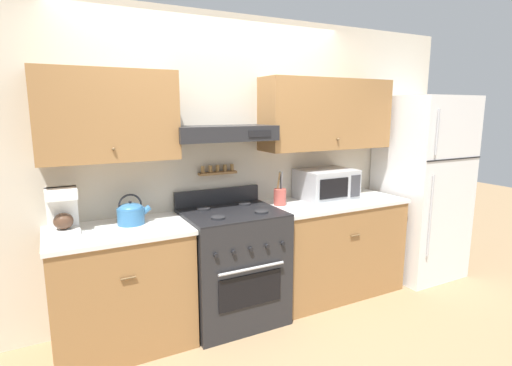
% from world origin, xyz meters
% --- Properties ---
extents(ground_plane, '(16.00, 16.00, 0.00)m').
position_xyz_m(ground_plane, '(0.00, 0.00, 0.00)').
color(ground_plane, '#937551').
extents(wall_back, '(5.20, 0.46, 2.55)m').
position_xyz_m(wall_back, '(0.07, 0.61, 1.41)').
color(wall_back, beige).
rests_on(wall_back, ground_plane).
extents(counter_left, '(0.99, 0.65, 0.91)m').
position_xyz_m(counter_left, '(-0.89, 0.33, 0.46)').
color(counter_left, olive).
rests_on(counter_left, ground_plane).
extents(counter_right, '(1.33, 0.65, 0.91)m').
position_xyz_m(counter_right, '(1.06, 0.33, 0.46)').
color(counter_right, olive).
rests_on(counter_right, ground_plane).
extents(stove_range, '(0.78, 0.69, 1.07)m').
position_xyz_m(stove_range, '(-0.00, 0.30, 0.47)').
color(stove_range, '#232326').
rests_on(stove_range, ground_plane).
extents(refrigerator, '(0.78, 0.74, 1.89)m').
position_xyz_m(refrigerator, '(2.18, 0.27, 0.94)').
color(refrigerator, white).
rests_on(refrigerator, ground_plane).
extents(tea_kettle, '(0.25, 0.20, 0.23)m').
position_xyz_m(tea_kettle, '(-0.78, 0.40, 1.00)').
color(tea_kettle, teal).
rests_on(tea_kettle, counter_left).
extents(coffee_maker, '(0.20, 0.22, 0.31)m').
position_xyz_m(coffee_maker, '(-1.23, 0.43, 1.07)').
color(coffee_maker, white).
rests_on(coffee_maker, counter_left).
extents(microwave, '(0.52, 0.40, 0.28)m').
position_xyz_m(microwave, '(1.04, 0.42, 1.05)').
color(microwave, '#ADAFB5').
rests_on(microwave, counter_right).
extents(utensil_crock, '(0.11, 0.11, 0.30)m').
position_xyz_m(utensil_crock, '(0.52, 0.40, 0.99)').
color(utensil_crock, '#B24C42').
rests_on(utensil_crock, counter_right).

